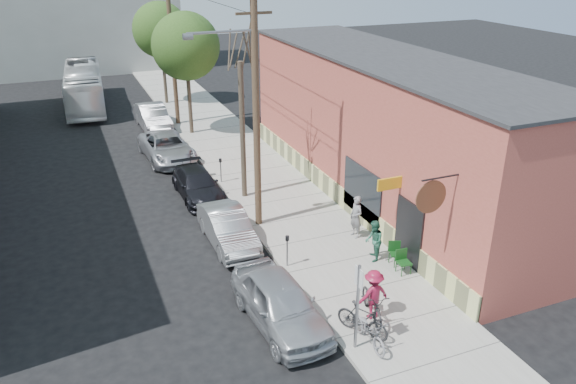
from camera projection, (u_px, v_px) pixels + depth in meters
name	position (u px, v px, depth m)	size (l,w,h in m)	color
ground	(233.00, 288.00, 19.66)	(120.00, 120.00, 0.00)	black
sidewalk	(248.00, 166.00, 30.42)	(4.50, 58.00, 0.15)	#A19E95
cafe_building	(385.00, 129.00, 25.69)	(6.60, 20.20, 6.61)	#AC4B3F
end_cap_building	(75.00, 4.00, 52.08)	(18.00, 8.00, 12.00)	#A3A49F
sign_post	(358.00, 299.00, 15.89)	(0.07, 0.45, 2.80)	slate
parking_meter_near	(287.00, 246.00, 20.43)	(0.14, 0.14, 1.24)	slate
parking_meter_far	(221.00, 166.00, 27.79)	(0.14, 0.14, 1.24)	slate
utility_pole_near	(255.00, 103.00, 21.82)	(3.57, 0.28, 10.00)	#503A28
utility_pole_far	(172.00, 43.00, 35.41)	(1.80, 0.28, 10.00)	#503A28
tree_bare	(242.00, 132.00, 25.32)	(0.24, 0.24, 6.32)	#44392C
tree_leafy_mid	(186.00, 46.00, 33.42)	(4.07, 4.07, 7.40)	#44392C
tree_leafy_far	(160.00, 30.00, 40.21)	(3.99, 3.99, 7.32)	#44392C
patio_chair_a	(397.00, 254.00, 20.70)	(0.50, 0.50, 0.88)	#124116
patio_chair_b	(404.00, 262.00, 20.13)	(0.50, 0.50, 0.88)	#124116
patron_grey	(356.00, 217.00, 22.51)	(0.65, 0.42, 1.77)	gray
patron_green	(374.00, 241.00, 20.85)	(0.78, 0.61, 1.60)	#27614A
cyclist	(373.00, 294.00, 17.59)	(1.09, 0.62, 1.68)	maroon
cyclist_bike	(372.00, 303.00, 17.72)	(0.68, 1.96, 1.03)	black
parked_bike_a	(362.00, 320.00, 16.90)	(0.50, 1.77, 1.07)	black
parked_bike_b	(369.00, 330.00, 16.52)	(0.64, 1.82, 0.96)	slate
car_0	(280.00, 303.00, 17.51)	(1.87, 4.64, 1.58)	#AFB2B7
car_1	(228.00, 228.00, 22.32)	(1.49, 4.27, 1.41)	#979A9D
car_2	(197.00, 185.00, 26.56)	(1.79, 4.41, 1.28)	black
car_3	(167.00, 148.00, 31.19)	(2.36, 5.12, 1.42)	#A8A9AF
car_4	(153.00, 117.00, 36.52)	(1.66, 4.75, 1.57)	#97979D
bus	(84.00, 87.00, 41.15)	(2.51, 10.74, 2.99)	white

